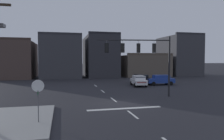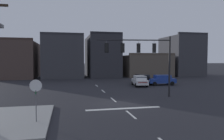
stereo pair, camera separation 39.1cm
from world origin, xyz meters
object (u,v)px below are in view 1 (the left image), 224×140
object	(u,v)px
car_lot_nearside	(141,79)
car_lot_farside	(160,80)
stop_sign	(38,91)
car_lot_middle	(139,80)
signal_mast_near_side	(144,53)

from	to	relation	value
car_lot_nearside	car_lot_farside	xyz separation A→B (m)	(2.57, -2.05, 0.00)
stop_sign	car_lot_farside	distance (m)	24.45
stop_sign	car_lot_middle	bearing A→B (deg)	52.56
car_lot_nearside	car_lot_middle	size ratio (longest dim) A/B	0.97
signal_mast_near_side	car_lot_middle	size ratio (longest dim) A/B	1.73
stop_sign	signal_mast_near_side	bearing A→B (deg)	37.42
car_lot_nearside	car_lot_farside	size ratio (longest dim) A/B	0.99
car_lot_nearside	car_lot_middle	bearing A→B (deg)	-117.88
car_lot_middle	signal_mast_near_side	bearing A→B (deg)	-106.82
stop_sign	car_lot_middle	world-z (taller)	stop_sign
signal_mast_near_side	car_lot_farside	xyz separation A→B (m)	(6.72, 9.71, -3.94)
signal_mast_near_side	stop_sign	xyz separation A→B (m)	(-10.25, -7.84, -2.65)
car_lot_middle	stop_sign	bearing A→B (deg)	-127.44
stop_sign	car_lot_middle	xyz separation A→B (m)	(13.01, 16.99, -1.29)
stop_sign	car_lot_nearside	xyz separation A→B (m)	(14.40, 19.61, -1.29)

